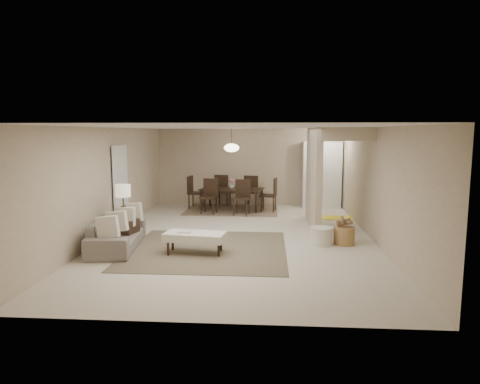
# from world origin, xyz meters

# --- Properties ---
(floor) EXTENTS (9.00, 9.00, 0.00)m
(floor) POSITION_xyz_m (0.00, 0.00, 0.00)
(floor) COLOR beige
(floor) RESTS_ON ground
(ceiling) EXTENTS (9.00, 9.00, 0.00)m
(ceiling) POSITION_xyz_m (0.00, 0.00, 2.50)
(ceiling) COLOR white
(ceiling) RESTS_ON back_wall
(back_wall) EXTENTS (6.00, 0.00, 6.00)m
(back_wall) POSITION_xyz_m (0.00, 4.50, 1.25)
(back_wall) COLOR tan
(back_wall) RESTS_ON floor
(left_wall) EXTENTS (0.00, 9.00, 9.00)m
(left_wall) POSITION_xyz_m (-3.00, 0.00, 1.25)
(left_wall) COLOR tan
(left_wall) RESTS_ON floor
(right_wall) EXTENTS (0.00, 9.00, 9.00)m
(right_wall) POSITION_xyz_m (3.00, 0.00, 1.25)
(right_wall) COLOR tan
(right_wall) RESTS_ON floor
(partition) EXTENTS (0.15, 2.50, 2.50)m
(partition) POSITION_xyz_m (1.80, 1.25, 1.25)
(partition) COLOR tan
(partition) RESTS_ON floor
(doorway) EXTENTS (0.04, 0.90, 2.04)m
(doorway) POSITION_xyz_m (-2.97, 0.60, 1.02)
(doorway) COLOR black
(doorway) RESTS_ON floor
(pantry_cabinet) EXTENTS (1.20, 0.55, 2.10)m
(pantry_cabinet) POSITION_xyz_m (2.35, 4.15, 1.05)
(pantry_cabinet) COLOR white
(pantry_cabinet) RESTS_ON floor
(flush_light) EXTENTS (0.44, 0.44, 0.05)m
(flush_light) POSITION_xyz_m (2.30, 3.20, 2.46)
(flush_light) COLOR white
(flush_light) RESTS_ON ceiling
(living_rug) EXTENTS (3.20, 3.20, 0.01)m
(living_rug) POSITION_xyz_m (-0.57, -1.11, 0.01)
(living_rug) COLOR brown
(living_rug) RESTS_ON floor
(sofa) EXTENTS (2.19, 1.07, 0.61)m
(sofa) POSITION_xyz_m (-2.45, -1.11, 0.31)
(sofa) COLOR slate
(sofa) RESTS_ON floor
(ottoman_bench) EXTENTS (1.25, 0.70, 0.43)m
(ottoman_bench) POSITION_xyz_m (-0.77, -1.41, 0.34)
(ottoman_bench) COLOR beige
(ottoman_bench) RESTS_ON living_rug
(side_table) EXTENTS (0.57, 0.57, 0.54)m
(side_table) POSITION_xyz_m (-2.40, -0.83, 0.27)
(side_table) COLOR black
(side_table) RESTS_ON floor
(table_lamp) EXTENTS (0.32, 0.32, 0.76)m
(table_lamp) POSITION_xyz_m (-2.40, -0.83, 1.10)
(table_lamp) COLOR #46311E
(table_lamp) RESTS_ON side_table
(round_pouf) EXTENTS (0.49, 0.49, 0.38)m
(round_pouf) POSITION_xyz_m (1.81, -0.57, 0.19)
(round_pouf) COLOR beige
(round_pouf) RESTS_ON floor
(wicker_basket) EXTENTS (0.48, 0.48, 0.37)m
(wicker_basket) POSITION_xyz_m (2.30, -0.49, 0.19)
(wicker_basket) COLOR olive
(wicker_basket) RESTS_ON floor
(dining_rug) EXTENTS (2.80, 2.10, 0.01)m
(dining_rug) POSITION_xyz_m (-0.47, 3.43, 0.01)
(dining_rug) COLOR brown
(dining_rug) RESTS_ON floor
(dining_table) EXTENTS (2.04, 1.35, 0.66)m
(dining_table) POSITION_xyz_m (-0.47, 3.43, 0.33)
(dining_table) COLOR black
(dining_table) RESTS_ON dining_rug
(dining_chairs) EXTENTS (2.79, 2.20, 1.03)m
(dining_chairs) POSITION_xyz_m (-0.47, 3.43, 0.51)
(dining_chairs) COLOR black
(dining_chairs) RESTS_ON dining_rug
(vase) EXTENTS (0.16, 0.16, 0.15)m
(vase) POSITION_xyz_m (-0.47, 3.43, 0.74)
(vase) COLOR silver
(vase) RESTS_ON dining_table
(yellow_mat) EXTENTS (0.97, 0.62, 0.01)m
(yellow_mat) POSITION_xyz_m (2.67, 2.36, 0.01)
(yellow_mat) COLOR yellow
(yellow_mat) RESTS_ON floor
(pendant_light) EXTENTS (0.46, 0.46, 0.71)m
(pendant_light) POSITION_xyz_m (-0.47, 3.43, 1.92)
(pendant_light) COLOR #46311E
(pendant_light) RESTS_ON ceiling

